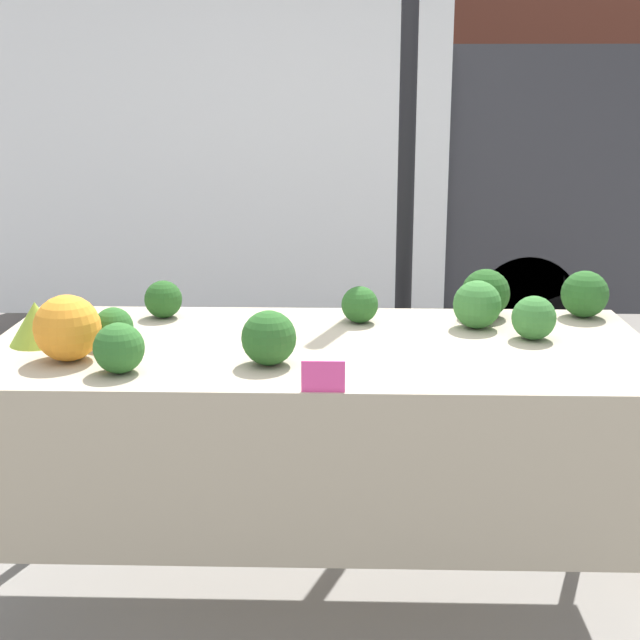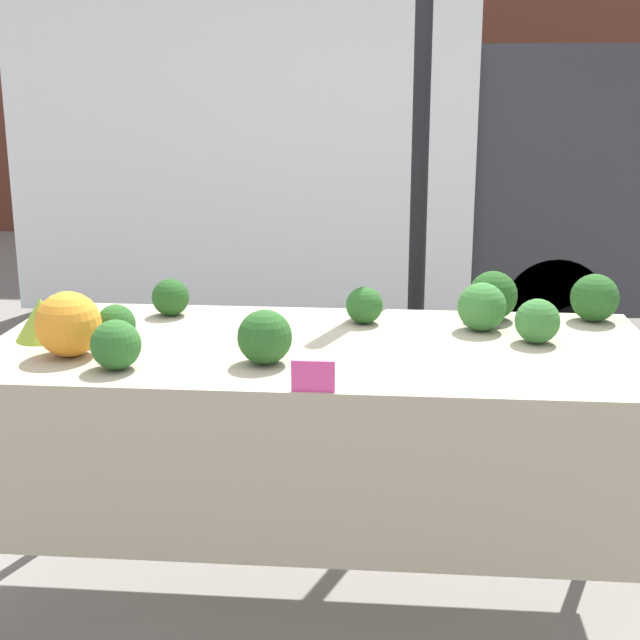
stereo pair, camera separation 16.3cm
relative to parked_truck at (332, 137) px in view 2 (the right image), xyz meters
The scene contains 16 objects.
ground_plane 4.05m from the parked_truck, 86.31° to the right, with size 40.00×40.00×0.00m, color gray.
tent_pole 2.95m from the parked_truck, 78.80° to the right, with size 0.07×0.07×2.48m.
parked_truck is the anchor object (origin of this frame).
market_table 3.93m from the parked_truck, 86.38° to the right, with size 2.15×0.97×0.91m.
orange_cauliflower 4.05m from the parked_truck, 97.32° to the right, with size 0.20×0.20×0.20m.
romanesco_head 3.91m from the parked_truck, 99.94° to the right, with size 0.18×0.18×0.14m.
broccoli_head_0 4.15m from the parked_truck, 94.57° to the right, with size 0.15×0.15×0.15m.
broccoli_head_1 3.70m from the parked_truck, 77.75° to the right, with size 0.17×0.17×0.17m.
broccoli_head_2 3.56m from the parked_truck, 76.39° to the right, with size 0.17×0.17×0.17m.
broccoli_head_3 4.05m from the parked_truck, 88.60° to the right, with size 0.17×0.17×0.17m.
broccoli_head_4 3.52m from the parked_truck, 95.38° to the right, with size 0.14×0.14×0.14m.
broccoli_head_5 3.87m from the parked_truck, 75.77° to the right, with size 0.15×0.15×0.15m.
broccoli_head_6 3.57m from the parked_truck, 83.90° to the right, with size 0.13×0.13×0.13m.
broccoli_head_7 3.89m from the parked_truck, 96.17° to the right, with size 0.13×0.13×0.13m.
broccoli_head_8 3.65m from the parked_truck, 70.89° to the right, with size 0.17×0.17×0.17m.
price_sign 4.30m from the parked_truck, 86.43° to the right, with size 0.12×0.01×0.09m.
Camera 2 is at (0.24, -2.76, 1.72)m, focal length 50.00 mm.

